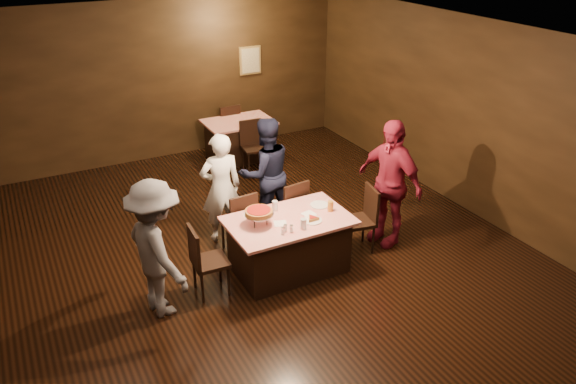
% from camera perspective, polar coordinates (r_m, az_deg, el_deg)
% --- Properties ---
extents(room, '(10.00, 10.04, 3.02)m').
position_cam_1_polar(room, '(6.21, -3.68, 5.80)').
color(room, black).
rests_on(room, ground).
extents(main_table, '(1.60, 1.00, 0.77)m').
position_cam_1_polar(main_table, '(7.47, 0.07, -5.37)').
color(main_table, red).
rests_on(main_table, ground).
extents(back_table, '(1.30, 0.90, 0.77)m').
position_cam_1_polar(back_table, '(11.00, -4.96, 5.31)').
color(back_table, red).
rests_on(back_table, ground).
extents(chair_far_left, '(0.45, 0.45, 0.95)m').
position_cam_1_polar(chair_far_left, '(7.87, -5.06, -2.96)').
color(chair_far_left, black).
rests_on(chair_far_left, ground).
extents(chair_far_right, '(0.46, 0.46, 0.95)m').
position_cam_1_polar(chair_far_right, '(8.16, 0.11, -1.70)').
color(chair_far_right, black).
rests_on(chair_far_right, ground).
extents(chair_end_left, '(0.44, 0.44, 0.95)m').
position_cam_1_polar(chair_end_left, '(7.06, -7.91, -6.88)').
color(chair_end_left, black).
rests_on(chair_end_left, ground).
extents(chair_end_right, '(0.49, 0.49, 0.95)m').
position_cam_1_polar(chair_end_right, '(7.93, 7.13, -2.83)').
color(chair_end_right, black).
rests_on(chair_end_right, ground).
extents(chair_back_near, '(0.45, 0.45, 0.95)m').
position_cam_1_polar(chair_back_near, '(10.37, -3.45, 4.56)').
color(chair_back_near, black).
rests_on(chair_back_near, ground).
extents(chair_back_far, '(0.42, 0.42, 0.95)m').
position_cam_1_polar(chair_back_far, '(11.49, -6.17, 6.66)').
color(chair_back_far, black).
rests_on(chair_back_far, ground).
extents(diner_white_jacket, '(0.64, 0.45, 1.64)m').
position_cam_1_polar(diner_white_jacket, '(8.04, -6.81, 0.41)').
color(diner_white_jacket, white).
rests_on(diner_white_jacket, ground).
extents(diner_navy_hoodie, '(0.86, 0.68, 1.72)m').
position_cam_1_polar(diner_navy_hoodie, '(8.36, -2.28, 1.93)').
color(diner_navy_hoodie, black).
rests_on(diner_navy_hoodie, ground).
extents(diner_grey_knit, '(0.85, 1.21, 1.71)m').
position_cam_1_polar(diner_grey_knit, '(6.66, -13.17, -5.67)').
color(diner_grey_knit, slate).
rests_on(diner_grey_knit, ground).
extents(diner_red_shirt, '(0.69, 1.17, 1.86)m').
position_cam_1_polar(diner_red_shirt, '(8.01, 10.25, 0.95)').
color(diner_red_shirt, maroon).
rests_on(diner_red_shirt, ground).
extents(pizza_stand, '(0.38, 0.38, 0.22)m').
position_cam_1_polar(pizza_stand, '(7.07, -2.98, -2.06)').
color(pizza_stand, black).
rests_on(pizza_stand, main_table).
extents(plate_with_slice, '(0.25, 0.25, 0.06)m').
position_cam_1_polar(plate_with_slice, '(7.23, 2.49, -2.78)').
color(plate_with_slice, white).
rests_on(plate_with_slice, main_table).
extents(plate_empty, '(0.25, 0.25, 0.01)m').
position_cam_1_polar(plate_empty, '(7.63, 3.21, -1.32)').
color(plate_empty, white).
rests_on(plate_empty, main_table).
extents(glass_front_left, '(0.08, 0.08, 0.14)m').
position_cam_1_polar(glass_front_left, '(7.03, 1.58, -3.25)').
color(glass_front_left, silver).
rests_on(glass_front_left, main_table).
extents(glass_amber, '(0.08, 0.08, 0.14)m').
position_cam_1_polar(glass_amber, '(7.47, 4.33, -1.44)').
color(glass_amber, '#BF7F26').
rests_on(glass_amber, main_table).
extents(glass_back, '(0.08, 0.08, 0.14)m').
position_cam_1_polar(glass_back, '(7.46, -1.34, -1.41)').
color(glass_back, silver).
rests_on(glass_back, main_table).
extents(condiments, '(0.17, 0.10, 0.09)m').
position_cam_1_polar(condiments, '(6.96, -0.15, -3.78)').
color(condiments, silver).
rests_on(condiments, main_table).
extents(napkin_center, '(0.19, 0.19, 0.01)m').
position_cam_1_polar(napkin_center, '(7.40, 2.13, -2.24)').
color(napkin_center, white).
rests_on(napkin_center, main_table).
extents(napkin_left, '(0.21, 0.21, 0.01)m').
position_cam_1_polar(napkin_left, '(7.18, -0.80, -3.21)').
color(napkin_left, white).
rests_on(napkin_left, main_table).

